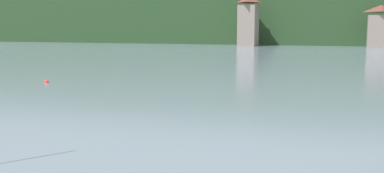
{
  "coord_description": "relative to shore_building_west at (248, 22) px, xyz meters",
  "views": [
    {
      "loc": [
        6.98,
        30.93,
        4.19
      ],
      "look_at": [
        0.0,
        51.46,
        1.31
      ],
      "focal_mm": 42.13,
      "sensor_mm": 36.0,
      "label": 1
    }
  ],
  "objects": [
    {
      "name": "mooring_buoy_near",
      "position": [
        -0.93,
        -70.16,
        -5.24
      ],
      "size": [
        0.39,
        0.39,
        0.39
      ],
      "primitive_type": "sphere",
      "color": "red",
      "rests_on": "ground_plane"
    },
    {
      "name": "shore_building_west",
      "position": [
        0.0,
        0.0,
        0.0
      ],
      "size": [
        4.0,
        5.49,
        10.76
      ],
      "color": "gray",
      "rests_on": "ground_plane"
    },
    {
      "name": "wooded_hillside",
      "position": [
        28.51,
        47.36,
        3.42
      ],
      "size": [
        352.0,
        74.27,
        39.28
      ],
      "color": "#264223",
      "rests_on": "ground_plane"
    },
    {
      "name": "shore_building_westcentral",
      "position": [
        26.94,
        -0.58,
        -1.1
      ],
      "size": [
        5.05,
        4.27,
        8.53
      ],
      "color": "gray",
      "rests_on": "ground_plane"
    }
  ]
}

